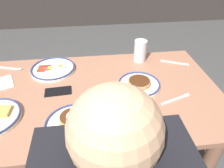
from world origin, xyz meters
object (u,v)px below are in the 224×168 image
plate_center_pancakes (53,69)px  cell_phone (58,91)px  coffee_mug (145,118)px  drinking_glass (140,52)px  plate_near_main (139,84)px  fork_near (176,99)px  plate_far_companion (73,122)px  tea_spoon (12,68)px  fork_far (175,63)px

plate_center_pancakes → cell_phone: (-0.05, 0.23, -0.01)m
coffee_mug → drinking_glass: 0.60m
plate_near_main → coffee_mug: (0.05, 0.30, 0.03)m
fork_near → drinking_glass: bearing=-77.5°
plate_center_pancakes → drinking_glass: 0.59m
plate_far_companion → tea_spoon: (0.41, -0.54, -0.02)m
fork_far → tea_spoon: tea_spoon is taller
plate_center_pancakes → fork_near: 0.78m
plate_center_pancakes → drinking_glass: (-0.58, -0.06, 0.05)m
plate_far_companion → drinking_glass: bearing=-128.6°
coffee_mug → fork_near: bearing=-143.7°
coffee_mug → tea_spoon: 0.94m
drinking_glass → cell_phone: drinking_glass is taller
plate_center_pancakes → cell_phone: size_ratio=1.94×
plate_center_pancakes → cell_phone: plate_center_pancakes is taller
fork_far → drinking_glass: bearing=-16.3°
plate_far_companion → coffee_mug: 0.33m
plate_far_companion → coffee_mug: (-0.32, 0.04, 0.03)m
coffee_mug → plate_near_main: bearing=-98.8°
fork_near → tea_spoon: bearing=-24.2°
cell_phone → fork_far: 0.80m
plate_near_main → plate_center_pancakes: plate_near_main is taller
fork_far → tea_spoon: size_ratio=0.93×
fork_far → tea_spoon: (1.08, -0.06, 0.00)m
drinking_glass → tea_spoon: drinking_glass is taller
plate_far_companion → coffee_mug: plate_far_companion is taller
plate_center_pancakes → plate_far_companion: bearing=106.0°
coffee_mug → fork_near: coffee_mug is taller
tea_spoon → coffee_mug: bearing=141.6°
plate_near_main → coffee_mug: coffee_mug is taller
fork_near → tea_spoon: 1.04m
coffee_mug → drinking_glass: bearing=-101.2°
drinking_glass → tea_spoon: size_ratio=0.76×
plate_center_pancakes → fork_near: plate_center_pancakes is taller
plate_center_pancakes → fork_far: bearing=179.4°
plate_near_main → drinking_glass: 0.30m
drinking_glass → tea_spoon: 0.85m
cell_phone → tea_spoon: 0.43m
tea_spoon → fork_far: bearing=176.9°
plate_near_main → plate_far_companion: bearing=35.2°
fork_far → tea_spoon: bearing=-3.1°
plate_far_companion → cell_phone: bearing=-71.0°
cell_phone → fork_far: (-0.76, -0.22, -0.00)m
plate_near_main → coffee_mug: 0.30m
plate_near_main → cell_phone: plate_near_main is taller
fork_far → tea_spoon: 1.09m
plate_near_main → tea_spoon: size_ratio=1.25×
fork_near → fork_far: size_ratio=1.01×
fork_far → plate_near_main: bearing=36.4°
coffee_mug → plate_center_pancakes: bearing=-48.9°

